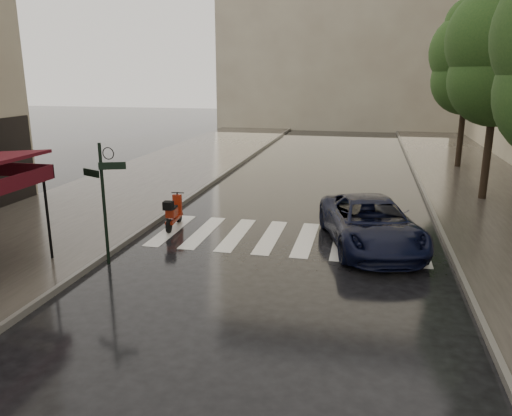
% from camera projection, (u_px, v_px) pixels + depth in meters
% --- Properties ---
extents(ground, '(120.00, 120.00, 0.00)m').
position_uv_depth(ground, '(89.00, 323.00, 9.71)').
color(ground, black).
rests_on(ground, ground).
extents(sidewalk_near, '(6.00, 60.00, 0.12)m').
position_uv_depth(sidewalk_near, '(142.00, 183.00, 21.95)').
color(sidewalk_near, '#38332D').
rests_on(sidewalk_near, ground).
extents(sidewalk_far, '(5.50, 60.00, 0.12)m').
position_uv_depth(sidewalk_far, '(503.00, 201.00, 18.86)').
color(sidewalk_far, '#38332D').
rests_on(sidewalk_far, ground).
extents(curb_near, '(0.12, 60.00, 0.16)m').
position_uv_depth(curb_near, '(208.00, 186.00, 21.31)').
color(curb_near, '#595651').
rests_on(curb_near, ground).
extents(curb_far, '(0.12, 60.00, 0.16)m').
position_uv_depth(curb_far, '(425.00, 197.00, 19.44)').
color(curb_far, '#595651').
rests_on(curb_far, ground).
extents(crosswalk, '(7.85, 3.20, 0.01)m').
position_uv_depth(crosswalk, '(288.00, 238.00, 14.74)').
color(crosswalk, silver).
rests_on(crosswalk, ground).
extents(signpost, '(1.17, 0.29, 3.10)m').
position_uv_depth(signpost, '(104.00, 194.00, 12.31)').
color(signpost, black).
rests_on(signpost, ground).
extents(backdrop_building, '(22.00, 6.00, 20.00)m').
position_uv_depth(backdrop_building, '(349.00, 9.00, 42.29)').
color(backdrop_building, gray).
rests_on(backdrop_building, ground).
extents(tree_mid, '(3.80, 3.80, 8.34)m').
position_uv_depth(tree_mid, '(500.00, 48.00, 17.57)').
color(tree_mid, black).
rests_on(tree_mid, sidewalk_far).
extents(tree_far, '(3.80, 3.80, 8.16)m').
position_uv_depth(tree_far, '(469.00, 58.00, 24.17)').
color(tree_far, black).
rests_on(tree_far, sidewalk_far).
extents(scooter, '(0.46, 1.55, 1.02)m').
position_uv_depth(scooter, '(173.00, 213.00, 15.63)').
color(scooter, black).
rests_on(scooter, ground).
extents(parked_car, '(3.39, 5.28, 1.35)m').
position_uv_depth(parked_car, '(371.00, 223.00, 13.91)').
color(parked_car, black).
rests_on(parked_car, ground).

